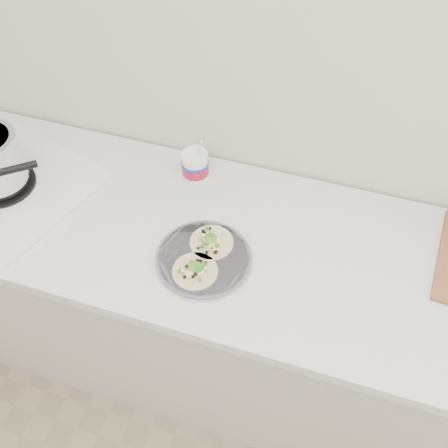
% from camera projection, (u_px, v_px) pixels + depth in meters
% --- Properties ---
extents(counter, '(2.44, 0.66, 0.90)m').
position_uv_depth(counter, '(225.00, 309.00, 1.86)').
color(counter, beige).
rests_on(counter, ground).
extents(taco_plate, '(0.28, 0.28, 0.04)m').
position_uv_depth(taco_plate, '(204.00, 256.00, 1.44)').
color(taco_plate, '#5C5B62').
rests_on(taco_plate, counter).
extents(tub, '(0.09, 0.09, 0.20)m').
position_uv_depth(tub, '(196.00, 164.00, 1.62)').
color(tub, white).
rests_on(tub, counter).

